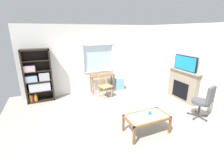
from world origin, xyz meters
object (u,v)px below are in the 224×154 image
object	(u,v)px
coffee_table	(147,118)
office_chair	(204,101)
desk_under_window	(102,78)
plastic_drawer_unit	(118,83)
tv	(185,63)
wooden_chair	(105,85)
bookshelf	(38,78)
fireplace	(183,85)
sippy_cup	(150,113)

from	to	relation	value
coffee_table	office_chair	bearing A→B (deg)	-2.76
office_chair	desk_under_window	bearing A→B (deg)	123.48
plastic_drawer_unit	office_chair	xyz separation A→B (m)	(1.24, -3.05, 0.30)
tv	office_chair	world-z (taller)	tv
plastic_drawer_unit	wooden_chair	bearing A→B (deg)	-145.65
bookshelf	wooden_chair	bearing A→B (deg)	-15.50
bookshelf	plastic_drawer_unit	bearing A→B (deg)	-1.13
office_chair	coffee_table	distance (m)	1.87
bookshelf	desk_under_window	distance (m)	2.36
plastic_drawer_unit	fireplace	distance (m)	2.52
tv	sippy_cup	bearing A→B (deg)	-154.05
bookshelf	sippy_cup	xyz separation A→B (m)	(2.57, -2.98, -0.34)
plastic_drawer_unit	office_chair	size ratio (longest dim) A/B	0.50
coffee_table	sippy_cup	size ratio (longest dim) A/B	11.83
plastic_drawer_unit	coffee_table	distance (m)	3.02
desk_under_window	bookshelf	bearing A→B (deg)	177.29
wooden_chair	bookshelf	bearing A→B (deg)	164.50
desk_under_window	fireplace	size ratio (longest dim) A/B	0.76
plastic_drawer_unit	office_chair	bearing A→B (deg)	-67.82
desk_under_window	plastic_drawer_unit	xyz separation A→B (m)	(0.74, 0.05, -0.35)
coffee_table	wooden_chair	bearing A→B (deg)	94.97
plastic_drawer_unit	sippy_cup	size ratio (longest dim) A/B	5.56
fireplace	sippy_cup	xyz separation A→B (m)	(-2.18, -1.05, -0.06)
wooden_chair	sippy_cup	size ratio (longest dim) A/B	10.00
bookshelf	sippy_cup	distance (m)	3.95
desk_under_window	coffee_table	size ratio (longest dim) A/B	0.93
wooden_chair	sippy_cup	xyz separation A→B (m)	(0.32, -2.35, 0.03)
plastic_drawer_unit	coffee_table	size ratio (longest dim) A/B	0.47
fireplace	plastic_drawer_unit	bearing A→B (deg)	131.91
bookshelf	plastic_drawer_unit	xyz separation A→B (m)	(3.08, -0.06, -0.59)
tv	coffee_table	xyz separation A→B (m)	(-2.27, -1.09, -0.98)
wooden_chair	tv	size ratio (longest dim) A/B	0.99
tv	sippy_cup	distance (m)	2.56
bookshelf	fireplace	world-z (taller)	bookshelf
plastic_drawer_unit	fireplace	bearing A→B (deg)	-48.09
wooden_chair	plastic_drawer_unit	bearing A→B (deg)	34.35
bookshelf	plastic_drawer_unit	world-z (taller)	bookshelf
desk_under_window	tv	size ratio (longest dim) A/B	1.09
desk_under_window	tv	xyz separation A→B (m)	(2.40, -1.81, 0.76)
plastic_drawer_unit	office_chair	world-z (taller)	office_chair
desk_under_window	sippy_cup	bearing A→B (deg)	-85.44
bookshelf	fireplace	xyz separation A→B (m)	(4.76, -1.93, -0.28)
plastic_drawer_unit	fireplace	world-z (taller)	fireplace
plastic_drawer_unit	office_chair	distance (m)	3.30
desk_under_window	wooden_chair	bearing A→B (deg)	-99.60
desk_under_window	fireplace	xyz separation A→B (m)	(2.41, -1.81, -0.04)
tv	desk_under_window	bearing A→B (deg)	142.85
bookshelf	wooden_chair	size ratio (longest dim) A/B	2.07
bookshelf	fireplace	bearing A→B (deg)	-22.04
wooden_chair	office_chair	world-z (taller)	office_chair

